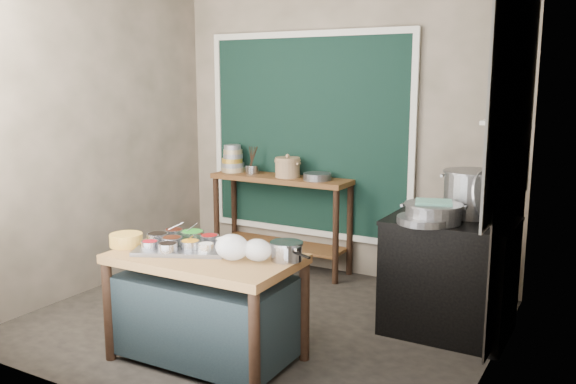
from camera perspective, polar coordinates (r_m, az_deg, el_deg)
The scene contains 30 objects.
floor at distance 4.99m, azimuth -2.67°, elevation -12.05°, with size 3.50×3.00×0.02m, color #2B2721.
back_wall at distance 5.95m, azimuth 5.05°, elevation 5.65°, with size 3.50×0.02×2.80m, color gray.
left_wall at distance 5.77m, azimuth -17.80°, elevation 5.03°, with size 0.02×3.00×2.80m, color gray.
right_wall at distance 3.98m, azimuth 19.12°, elevation 2.66°, with size 0.02×3.00×2.80m, color gray.
curtain_panel at distance 6.08m, azimuth 1.87°, elevation 5.31°, with size 2.10×0.02×1.90m, color black.
curtain_frame at distance 6.07m, azimuth 1.83°, elevation 5.30°, with size 2.22×0.03×2.02m, color beige, non-canonical shape.
tile_panel at distance 4.49m, azimuth 20.50°, elevation 9.19°, with size 0.02×1.70×1.70m, color #B2B2AA.
soot_patch at distance 4.74m, azimuth 19.86°, elevation -4.81°, with size 0.01×1.30×1.30m, color black.
wall_shelf at distance 4.81m, azimuth 19.66°, elevation 6.31°, with size 0.22×0.70×0.03m, color beige.
prep_table at distance 4.25m, azimuth -7.66°, elevation -10.68°, with size 1.25×0.72×0.75m, color brown.
back_counter at distance 6.15m, azimuth -0.66°, elevation -2.89°, with size 1.45×0.40×0.95m, color brown.
stove_block at distance 4.80m, azimuth 14.82°, elevation -7.76°, with size 0.90×0.68×0.85m, color black.
stove_top at distance 4.69m, azimuth 15.08°, elevation -2.64°, with size 0.92×0.69×0.03m, color black.
condiment_tray at distance 4.27m, azimuth -9.71°, elevation -5.10°, with size 0.62×0.44×0.03m, color gray.
condiment_bowls at distance 4.29m, azimuth -9.82°, elevation -4.45°, with size 0.61×0.45×0.07m.
yellow_basin at distance 4.43m, azimuth -14.91°, elevation -4.35°, with size 0.23×0.23×0.09m, color gold.
saucepan at distance 3.95m, azimuth -0.15°, elevation -5.54°, with size 0.22×0.22×0.12m, color gray, non-canonical shape.
plastic_bag_a at distance 3.96m, azimuth -5.26°, elevation -5.16°, with size 0.23×0.19×0.17m, color white.
plastic_bag_b at distance 3.94m, azimuth -2.88°, elevation -5.44°, with size 0.19×0.16×0.14m, color white.
bowl_stack at distance 6.37m, azimuth -5.17°, elevation 3.01°, with size 0.25×0.25×0.28m.
utensil_cup at distance 6.23m, azimuth -3.34°, elevation 2.13°, with size 0.14×0.14×0.09m, color gray.
ceramic_crock at distance 5.99m, azimuth -0.05°, elevation 2.22°, with size 0.26×0.26×0.18m, color #997353, non-canonical shape.
wide_bowl at distance 5.83m, azimuth 2.75°, elevation 1.45°, with size 0.27×0.27×0.07m, color gray.
stock_pot at distance 4.80m, azimuth 16.81°, elevation -0.13°, with size 0.44×0.44×0.35m, color gray, non-canonical shape.
pot_lid at distance 4.66m, azimuth 18.06°, elevation -0.34°, with size 0.38×0.38×0.02m, color gray.
steamer at distance 4.53m, azimuth 13.44°, elevation -1.91°, with size 0.43×0.43×0.14m, color gray, non-canonical shape.
green_cloth at distance 4.52m, azimuth 13.48°, elevation -0.92°, with size 0.26×0.20×0.02m, color #5C9D86.
shallow_pan at distance 4.49m, azimuth 12.61°, elevation -2.58°, with size 0.39×0.39×0.05m, color gray.
shelf_bowl_stack at distance 4.76m, azimuth 19.61°, elevation 7.14°, with size 0.15×0.15×0.12m.
shelf_bowl_green at distance 5.05m, azimuth 20.19°, elevation 6.91°, with size 0.15×0.15×0.05m, color gray.
Camera 1 is at (2.48, -3.88, 1.91)m, focal length 38.00 mm.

